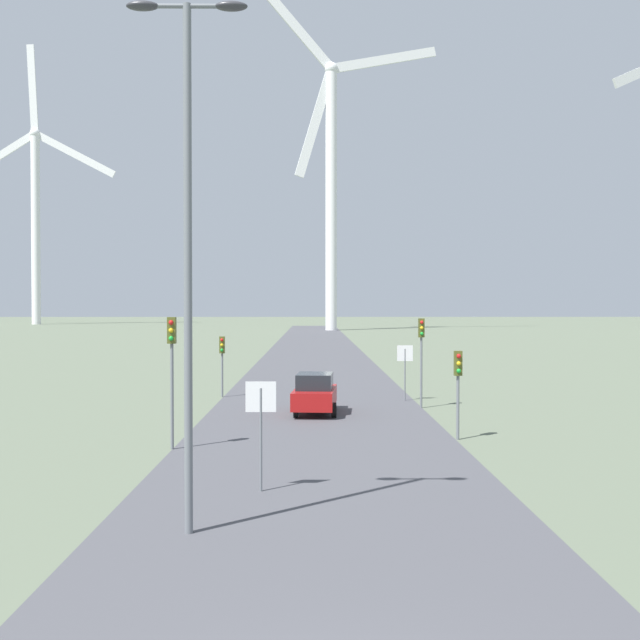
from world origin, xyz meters
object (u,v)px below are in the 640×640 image
Objects in this scene: stop_sign_near at (261,414)px; traffic_light_post_mid_right at (421,343)px; streetlamp at (188,210)px; traffic_light_post_near_left at (172,353)px; car_approaching at (315,393)px; wind_turbine_left at (331,169)px; stop_sign_far at (405,362)px; traffic_light_post_mid_left at (222,353)px; wind_turbine_far_left at (36,206)px; traffic_light_post_near_right at (458,374)px.

traffic_light_post_mid_right is (6.54, 15.86, 1.09)m from stop_sign_near.
traffic_light_post_near_left is (-2.12, 9.37, -3.66)m from streetlamp.
wind_turbine_left is (3.46, 111.29, 30.25)m from car_approaching.
car_approaching is 0.06× the size of wind_turbine_left.
car_approaching is (-4.65, -4.52, -1.08)m from stop_sign_far.
wind_turbine_far_left is (-65.36, 150.38, 27.66)m from traffic_light_post_mid_left.
stop_sign_far is 0.67× the size of traffic_light_post_mid_right.
wind_turbine_left is (8.39, 105.18, 28.78)m from traffic_light_post_mid_left.
traffic_light_post_near_left reaches higher than traffic_light_post_mid_right.
stop_sign_far is at bearing 92.88° from traffic_light_post_near_right.
stop_sign_far is at bearing -89.36° from wind_turbine_left.
streetlamp is at bearing -84.80° from traffic_light_post_mid_left.
wind_turbine_left reaches higher than stop_sign_near.
stop_sign_near is 10.03m from traffic_light_post_near_right.
traffic_light_post_mid_left is at bearing 156.44° from traffic_light_post_mid_right.
traffic_light_post_near_left is at bearing -126.50° from stop_sign_far.
wind_turbine_far_left reaches higher than stop_sign_near.
traffic_light_post_mid_left is at bearing 99.75° from stop_sign_near.
streetlamp is at bearing -92.76° from wind_turbine_left.
stop_sign_far is 0.63× the size of traffic_light_post_near_left.
stop_sign_far is 0.88× the size of traffic_light_post_mid_left.
streetlamp reaches higher than traffic_light_post_near_left.
traffic_light_post_near_left reaches higher than stop_sign_far.
traffic_light_post_mid_left is at bearing -94.56° from wind_turbine_left.
traffic_light_post_near_right is 16.28m from traffic_light_post_mid_left.
traffic_light_post_near_left is at bearing 102.75° from streetlamp.
stop_sign_near is 186.09m from wind_turbine_far_left.
stop_sign_near is 1.02× the size of stop_sign_far.
wind_turbine_far_left is at bearing 111.19° from streetlamp.
streetlamp is 23.97m from stop_sign_far.
stop_sign_near is 0.69× the size of car_approaching.
wind_turbine_left is at bearing 90.85° from traffic_light_post_mid_right.
wind_turbine_left is at bearing -31.50° from wind_turbine_far_left.
stop_sign_far is 0.67× the size of car_approaching.
traffic_light_post_mid_right is at bearing 68.05° from streetlamp.
wind_turbine_left is at bearing 86.01° from traffic_light_post_near_left.
traffic_light_post_near_left is 1.05× the size of traffic_light_post_mid_right.
wind_turbine_far_left reaches higher than traffic_light_post_near_left.
wind_turbine_left is (-1.62, 109.55, 28.04)m from traffic_light_post_mid_right.
traffic_light_post_mid_right is 0.06× the size of wind_turbine_left.
traffic_light_post_mid_right is 174.22m from wind_turbine_far_left.
traffic_light_post_near_left is 14.19m from traffic_light_post_mid_right.
streetlamp is 0.16× the size of wind_turbine_far_left.
stop_sign_near is 0.68× the size of traffic_light_post_mid_right.
stop_sign_near is 0.90× the size of traffic_light_post_mid_left.
traffic_light_post_mid_left is at bearing 95.20° from streetlamp.
wind_turbine_far_left is (-75.50, 163.12, 27.65)m from traffic_light_post_near_right.
streetlamp is 4.00× the size of stop_sign_far.
traffic_light_post_mid_left is at bearing 170.61° from stop_sign_far.
car_approaching is at bearing 81.14° from streetlamp.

